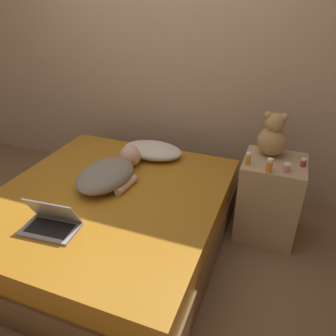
{
  "coord_description": "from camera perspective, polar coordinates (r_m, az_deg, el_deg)",
  "views": [
    {
      "loc": [
        1.14,
        -1.73,
        1.81
      ],
      "look_at": [
        0.39,
        0.23,
        0.64
      ],
      "focal_mm": 35.0,
      "sensor_mm": 36.0,
      "label": 1
    }
  ],
  "objects": [
    {
      "name": "ground_plane",
      "position": [
        2.75,
        -9.59,
        -12.52
      ],
      "size": [
        12.0,
        12.0,
        0.0
      ],
      "primitive_type": "plane",
      "color": "brown"
    },
    {
      "name": "wall_back",
      "position": [
        3.17,
        -0.5,
        19.84
      ],
      "size": [
        8.0,
        0.06,
        2.6
      ],
      "color": "tan",
      "rests_on": "ground_plane"
    },
    {
      "name": "bed",
      "position": [
        2.61,
        -10.0,
        -8.74
      ],
      "size": [
        1.67,
        1.81,
        0.46
      ],
      "color": "brown",
      "rests_on": "ground_plane"
    },
    {
      "name": "nightstand",
      "position": [
        2.74,
        17.19,
        -4.98
      ],
      "size": [
        0.46,
        0.45,
        0.67
      ],
      "color": "tan",
      "rests_on": "ground_plane"
    },
    {
      "name": "pillow",
      "position": [
        2.94,
        -2.71,
        3.11
      ],
      "size": [
        0.54,
        0.34,
        0.12
      ],
      "color": "beige",
      "rests_on": "bed"
    },
    {
      "name": "person_lying",
      "position": [
        2.58,
        -10.07,
        -0.72
      ],
      "size": [
        0.43,
        0.72,
        0.18
      ],
      "rotation": [
        0.0,
        0.0,
        -0.11
      ],
      "color": "gray",
      "rests_on": "bed"
    },
    {
      "name": "laptop",
      "position": [
        2.21,
        -19.69,
        -8.87
      ],
      "size": [
        0.36,
        0.24,
        0.2
      ],
      "rotation": [
        0.0,
        0.0,
        0.08
      ],
      "color": "#9E9EA3",
      "rests_on": "bed"
    },
    {
      "name": "teddy_bear",
      "position": [
        2.61,
        17.78,
        5.2
      ],
      "size": [
        0.22,
        0.22,
        0.34
      ],
      "color": "tan",
      "rests_on": "nightstand"
    },
    {
      "name": "bottle_orange",
      "position": [
        2.39,
        17.23,
        0.44
      ],
      "size": [
        0.05,
        0.05,
        0.1
      ],
      "color": "orange",
      "rests_on": "nightstand"
    },
    {
      "name": "bottle_red",
      "position": [
        2.56,
        22.51,
        0.9
      ],
      "size": [
        0.04,
        0.04,
        0.06
      ],
      "color": "#B72D2D",
      "rests_on": "nightstand"
    },
    {
      "name": "bottle_pink",
      "position": [
        2.44,
        19.98,
        0.07
      ],
      "size": [
        0.05,
        0.05,
        0.06
      ],
      "color": "pink",
      "rests_on": "nightstand"
    },
    {
      "name": "bottle_amber",
      "position": [
        2.45,
        13.75,
        1.6
      ],
      "size": [
        0.04,
        0.04,
        0.09
      ],
      "color": "gold",
      "rests_on": "nightstand"
    }
  ]
}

